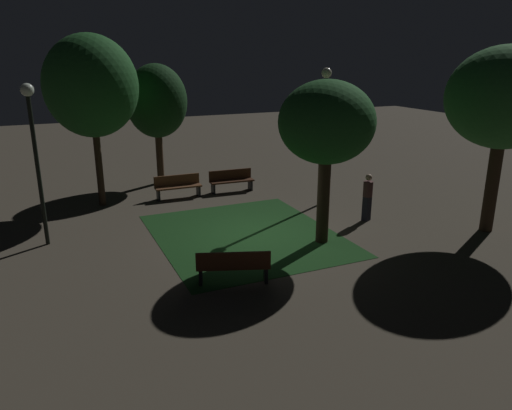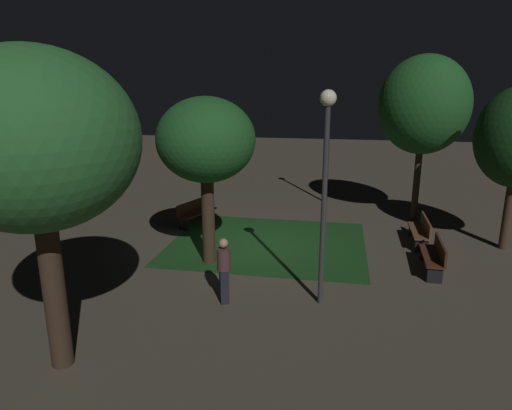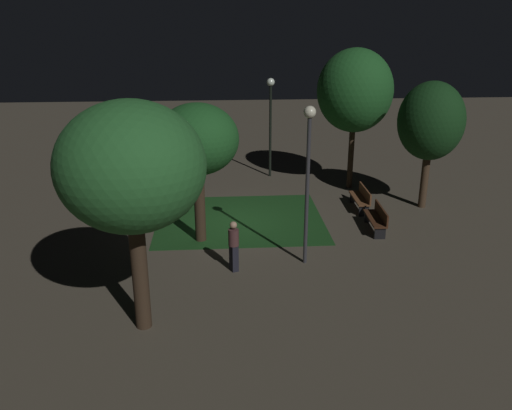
% 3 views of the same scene
% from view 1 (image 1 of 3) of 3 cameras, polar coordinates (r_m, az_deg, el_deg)
% --- Properties ---
extents(ground_plane, '(60.00, 60.00, 0.00)m').
position_cam_1_polar(ground_plane, '(15.19, -0.01, -3.50)').
color(ground_plane, '#4C4438').
extents(grass_lawn, '(5.36, 6.29, 0.01)m').
position_cam_1_polar(grass_lawn, '(15.16, -1.24, -3.52)').
color(grass_lawn, '#194219').
rests_on(grass_lawn, ground).
extents(bench_back_row, '(1.82, 0.57, 0.88)m').
position_cam_1_polar(bench_back_row, '(19.88, -2.92, 2.97)').
color(bench_back_row, '#422314').
rests_on(bench_back_row, ground).
extents(bench_path_side, '(1.81, 0.52, 0.88)m').
position_cam_1_polar(bench_path_side, '(19.22, -9.16, 2.26)').
color(bench_path_side, brown).
rests_on(bench_path_side, ground).
extents(bench_by_lamp, '(1.86, 1.06, 0.88)m').
position_cam_1_polar(bench_by_lamp, '(11.91, -2.68, -7.09)').
color(bench_by_lamp, '#422314').
rests_on(bench_by_lamp, ground).
extents(tree_near_wall, '(3.24, 3.24, 6.10)m').
position_cam_1_polar(tree_near_wall, '(18.31, -18.78, 13.03)').
color(tree_near_wall, '#38281C').
rests_on(tree_near_wall, ground).
extents(tree_right_canopy, '(2.55, 2.55, 5.05)m').
position_cam_1_polar(tree_right_canopy, '(21.12, -11.60, 11.79)').
color(tree_right_canopy, '#423021').
rests_on(tree_right_canopy, ground).
extents(tree_back_right, '(2.73, 2.73, 4.75)m').
position_cam_1_polar(tree_back_right, '(13.89, 8.29, 9.41)').
color(tree_back_right, '#38281C').
rests_on(tree_back_right, ground).
extents(tree_tall_center, '(3.42, 3.42, 5.69)m').
position_cam_1_polar(tree_tall_center, '(16.40, 27.19, 11.04)').
color(tree_tall_center, '#38281C').
rests_on(tree_tall_center, ground).
extents(lamp_post_path_center, '(0.36, 0.36, 4.65)m').
position_cam_1_polar(lamp_post_path_center, '(14.95, -24.65, 7.11)').
color(lamp_post_path_center, black).
rests_on(lamp_post_path_center, ground).
extents(lamp_post_plaza_west, '(0.36, 0.36, 4.95)m').
position_cam_1_polar(lamp_post_plaza_west, '(17.77, 8.09, 10.44)').
color(lamp_post_plaza_west, '#333338').
rests_on(lamp_post_plaza_west, ground).
extents(pedestrian, '(0.34, 0.32, 1.61)m').
position_cam_1_polar(pedestrian, '(16.65, 12.96, 1.01)').
color(pedestrian, black).
rests_on(pedestrian, ground).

